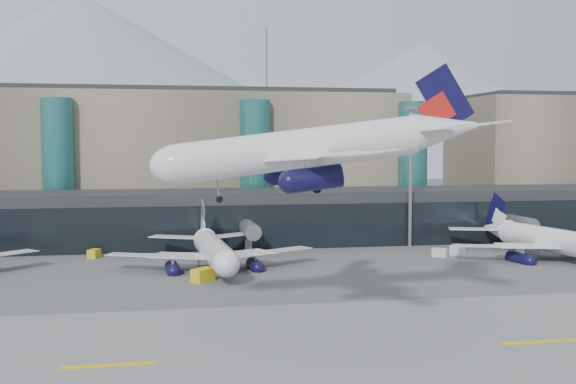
# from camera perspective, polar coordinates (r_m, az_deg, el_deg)

# --- Properties ---
(ground) EXTENTS (900.00, 900.00, 0.00)m
(ground) POSITION_cam_1_polar(r_m,az_deg,el_deg) (80.83, 1.17, -9.66)
(ground) COLOR #515154
(ground) RESTS_ON ground
(runway_strip) EXTENTS (400.00, 40.00, 0.04)m
(runway_strip) POSITION_cam_1_polar(r_m,az_deg,el_deg) (66.70, 3.84, -12.59)
(runway_strip) COLOR slate
(runway_strip) RESTS_ON ground
(runway_markings) EXTENTS (128.00, 1.00, 0.02)m
(runway_markings) POSITION_cam_1_polar(r_m,az_deg,el_deg) (66.69, 3.84, -12.56)
(runway_markings) COLOR gold
(runway_markings) RESTS_ON ground
(concourse) EXTENTS (170.00, 27.00, 10.00)m
(concourse) POSITION_cam_1_polar(r_m,az_deg,el_deg) (136.34, -3.76, -2.01)
(concourse) COLOR black
(concourse) RESTS_ON ground
(terminal_main) EXTENTS (130.00, 30.00, 31.00)m
(terminal_main) POSITION_cam_1_polar(r_m,az_deg,el_deg) (167.24, -13.64, 2.57)
(terminal_main) COLOR gray
(terminal_main) RESTS_ON ground
(teal_towers) EXTENTS (116.40, 19.40, 46.00)m
(teal_towers) POSITION_cam_1_polar(r_m,az_deg,el_deg) (151.05, -10.16, 1.95)
(teal_towers) COLOR #266B68
(teal_towers) RESTS_ON ground
(mountain_ridge) EXTENTS (910.00, 400.00, 110.00)m
(mountain_ridge) POSITION_cam_1_polar(r_m,az_deg,el_deg) (458.86, -6.57, 7.19)
(mountain_ridge) COLOR gray
(mountain_ridge) RESTS_ON ground
(lightmast_mid) EXTENTS (3.00, 1.20, 25.60)m
(lightmast_mid) POSITION_cam_1_polar(r_m,az_deg,el_deg) (133.21, 9.67, 1.88)
(lightmast_mid) COLOR slate
(lightmast_mid) RESTS_ON ground
(hero_jet) EXTENTS (34.86, 35.73, 11.51)m
(hero_jet) POSITION_cam_1_polar(r_m,az_deg,el_deg) (74.16, 3.43, 4.44)
(hero_jet) COLOR silver
(hero_jet) RESTS_ON ground
(jet_parked_mid) EXTENTS (33.12, 32.37, 10.68)m
(jet_parked_mid) POSITION_cam_1_polar(r_m,az_deg,el_deg) (110.63, -6.06, -3.88)
(jet_parked_mid) COLOR silver
(jet_parked_mid) RESTS_ON ground
(jet_parked_right) EXTENTS (34.63, 34.95, 11.30)m
(jet_parked_right) POSITION_cam_1_polar(r_m,az_deg,el_deg) (127.06, 19.32, -2.97)
(jet_parked_right) COLOR silver
(jet_parked_right) RESTS_ON ground
(veh_b) EXTENTS (2.20, 2.76, 1.38)m
(veh_b) POSITION_cam_1_polar(r_m,az_deg,el_deg) (124.03, -15.08, -4.72)
(veh_b) COLOR gold
(veh_b) RESTS_ON ground
(veh_d) EXTENTS (3.36, 3.36, 1.77)m
(veh_d) POSITION_cam_1_polar(r_m,az_deg,el_deg) (125.51, 13.24, -4.50)
(veh_d) COLOR #BCBCBC
(veh_d) RESTS_ON ground
(veh_g) EXTENTS (2.82, 2.63, 1.43)m
(veh_g) POSITION_cam_1_polar(r_m,az_deg,el_deg) (123.32, 11.91, -4.70)
(veh_g) COLOR #BCBCBC
(veh_g) RESTS_ON ground
(veh_h) EXTENTS (3.53, 3.57, 1.82)m
(veh_h) POSITION_cam_1_polar(r_m,az_deg,el_deg) (99.96, -6.75, -6.53)
(veh_h) COLOR gold
(veh_h) RESTS_ON ground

